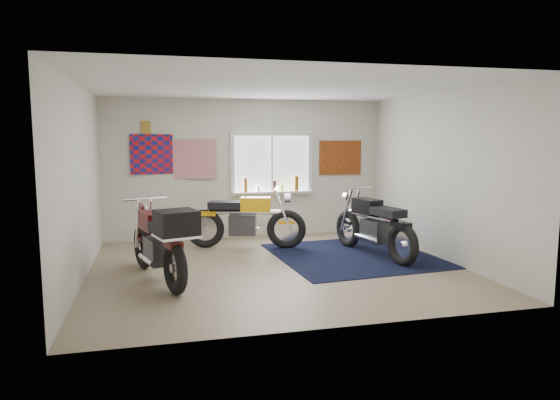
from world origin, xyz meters
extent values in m
plane|color=#9E896B|center=(0.00, 0.00, 0.00)|extent=(5.50, 5.50, 0.00)
plane|color=white|center=(0.00, 0.00, 2.70)|extent=(5.50, 5.50, 0.00)
plane|color=silver|center=(0.00, 2.50, 1.35)|extent=(5.50, 0.00, 5.50)
plane|color=silver|center=(0.00, -2.50, 1.35)|extent=(5.50, 0.00, 5.50)
plane|color=silver|center=(-2.75, 0.00, 1.35)|extent=(0.00, 5.00, 5.00)
plane|color=silver|center=(2.75, 0.00, 1.35)|extent=(0.00, 5.00, 5.00)
cube|color=black|center=(1.43, 0.41, 0.01)|extent=(2.69, 2.78, 0.01)
cube|color=white|center=(0.50, 2.48, 1.45)|extent=(1.50, 0.02, 1.10)
cube|color=white|center=(0.50, 2.47, 2.04)|extent=(1.66, 0.06, 0.08)
cube|color=white|center=(0.50, 2.47, 0.86)|extent=(1.66, 0.06, 0.08)
cube|color=white|center=(-0.29, 2.47, 1.45)|extent=(0.08, 0.06, 1.10)
cube|color=white|center=(1.29, 2.47, 1.45)|extent=(0.08, 0.06, 1.10)
cube|color=white|center=(0.50, 2.47, 1.45)|extent=(0.04, 0.06, 1.10)
cube|color=white|center=(0.50, 2.41, 0.88)|extent=(1.60, 0.16, 0.04)
cylinder|color=brown|center=(-0.04, 2.40, 1.04)|extent=(0.07, 0.07, 0.28)
cylinder|color=white|center=(0.21, 2.40, 0.96)|extent=(0.06, 0.06, 0.12)
cylinder|color=black|center=(0.54, 2.40, 1.01)|extent=(0.06, 0.06, 0.22)
cylinder|color=yellow|center=(0.69, 2.40, 0.97)|extent=(0.05, 0.05, 0.14)
cylinder|color=brown|center=(0.99, 2.40, 1.05)|extent=(0.09, 0.09, 0.30)
plane|color=red|center=(-1.70, 2.48, 1.65)|extent=(1.00, 0.07, 1.00)
plane|color=red|center=(-1.05, 2.46, 1.55)|extent=(0.90, 0.09, 0.90)
cube|color=#AA8030|center=(-1.90, 2.48, 2.15)|extent=(0.18, 0.02, 0.24)
cube|color=#A54C14|center=(1.95, 2.48, 1.55)|extent=(0.90, 0.03, 0.70)
torus|color=black|center=(0.48, 1.24, 0.34)|extent=(0.71, 0.32, 0.70)
torus|color=black|center=(-0.92, 1.64, 0.34)|extent=(0.71, 0.32, 0.70)
cylinder|color=white|center=(0.48, 1.24, 0.34)|extent=(0.14, 0.13, 0.11)
cylinder|color=white|center=(-0.92, 1.64, 0.34)|extent=(0.14, 0.13, 0.11)
cylinder|color=white|center=(-0.22, 1.44, 0.65)|extent=(1.29, 0.46, 0.09)
cube|color=#313134|center=(-0.27, 1.45, 0.42)|extent=(0.53, 0.41, 0.35)
cylinder|color=white|center=(-0.22, 1.61, 0.31)|extent=(0.57, 0.23, 0.07)
cube|color=#FFB20D|center=(-0.04, 1.39, 0.79)|extent=(0.58, 0.41, 0.25)
cube|color=black|center=(-0.57, 1.54, 0.77)|extent=(0.63, 0.44, 0.13)
cube|color=#FFB20D|center=(-0.87, 1.63, 0.63)|extent=(0.35, 0.25, 0.08)
cube|color=#FFB20D|center=(0.48, 1.24, 0.47)|extent=(0.32, 0.22, 0.05)
cylinder|color=white|center=(0.30, 1.29, 1.06)|extent=(0.22, 0.63, 0.04)
cylinder|color=white|center=(0.50, 1.23, 0.90)|extent=(0.15, 0.19, 0.17)
torus|color=black|center=(1.59, 1.08, 0.33)|extent=(0.28, 0.68, 0.67)
torus|color=black|center=(1.91, -0.37, 0.33)|extent=(0.28, 0.68, 0.67)
cylinder|color=white|center=(1.59, 1.08, 0.33)|extent=(0.13, 0.14, 0.12)
cylinder|color=white|center=(1.91, -0.37, 0.33)|extent=(0.13, 0.14, 0.12)
cylinder|color=white|center=(1.75, 0.36, 0.66)|extent=(0.38, 1.33, 0.10)
cube|color=#313134|center=(1.76, 0.30, 0.43)|extent=(0.39, 0.53, 0.36)
cylinder|color=white|center=(1.60, 0.27, 0.32)|extent=(0.20, 0.59, 0.07)
cube|color=black|center=(1.71, 0.54, 0.81)|extent=(0.38, 0.58, 0.26)
cube|color=black|center=(1.83, -0.01, 0.79)|extent=(0.42, 0.64, 0.13)
cube|color=black|center=(1.90, -0.32, 0.64)|extent=(0.23, 0.35, 0.09)
cube|color=black|center=(1.59, 1.08, 0.46)|extent=(0.21, 0.32, 0.05)
cylinder|color=white|center=(1.63, 0.90, 1.09)|extent=(0.65, 0.18, 0.04)
cylinder|color=white|center=(1.59, 1.10, 0.92)|extent=(0.19, 0.14, 0.17)
torus|color=black|center=(-1.96, 0.46, 0.34)|extent=(0.33, 0.70, 0.68)
torus|color=black|center=(-1.54, -0.95, 0.34)|extent=(0.33, 0.70, 0.68)
cylinder|color=white|center=(-1.96, 0.46, 0.34)|extent=(0.13, 0.14, 0.12)
cylinder|color=white|center=(-1.54, -0.95, 0.34)|extent=(0.13, 0.14, 0.12)
cylinder|color=white|center=(-1.75, -0.24, 0.65)|extent=(0.47, 1.30, 0.09)
cube|color=#313134|center=(-1.73, -0.29, 0.42)|extent=(0.42, 0.54, 0.36)
cylinder|color=white|center=(-1.90, -0.34, 0.32)|extent=(0.24, 0.58, 0.07)
cube|color=#410A0B|center=(-1.80, -0.06, 0.80)|extent=(0.41, 0.58, 0.25)
cube|color=black|center=(-1.64, -0.60, 0.78)|extent=(0.45, 0.64, 0.13)
cube|color=#410A0B|center=(-1.55, -0.90, 0.63)|extent=(0.25, 0.35, 0.08)
cube|color=#410A0B|center=(-1.96, 0.46, 0.46)|extent=(0.23, 0.32, 0.05)
cylinder|color=white|center=(-1.91, 0.28, 1.07)|extent=(0.64, 0.22, 0.04)
cylinder|color=white|center=(-1.97, 0.48, 0.91)|extent=(0.19, 0.15, 0.17)
cube|color=black|center=(-1.51, -1.05, 0.93)|extent=(0.58, 0.56, 0.32)
camera|label=1|loc=(-1.72, -7.20, 1.98)|focal=32.00mm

